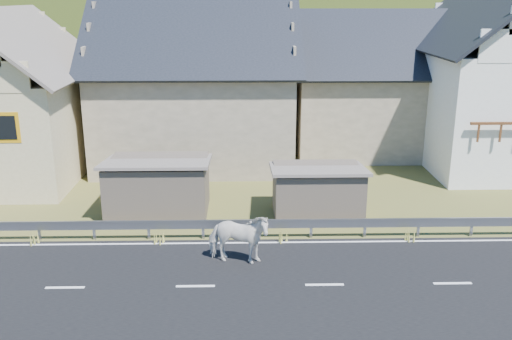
{
  "coord_description": "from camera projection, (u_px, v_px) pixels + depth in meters",
  "views": [
    {
      "loc": [
        1.51,
        -15.79,
        8.61
      ],
      "look_at": [
        1.96,
        4.02,
        2.55
      ],
      "focal_mm": 40.0,
      "sensor_mm": 36.0,
      "label": 1
    }
  ],
  "objects": [
    {
      "name": "ground",
      "position": [
        195.0,
        287.0,
        17.58
      ],
      "size": [
        160.0,
        160.0,
        0.0
      ],
      "primitive_type": "plane",
      "color": "#44491B",
      "rests_on": "ground"
    },
    {
      "name": "mountain",
      "position": [
        253.0,
        83.0,
        195.63
      ],
      "size": [
        440.0,
        280.0,
        260.0
      ],
      "primitive_type": "ellipsoid",
      "color": "#223811",
      "rests_on": "ground"
    },
    {
      "name": "guardrail",
      "position": [
        203.0,
        225.0,
        20.93
      ],
      "size": [
        28.1,
        0.09,
        0.75
      ],
      "color": "#93969B",
      "rests_on": "ground"
    },
    {
      "name": "road",
      "position": [
        195.0,
        287.0,
        17.57
      ],
      "size": [
        60.0,
        7.0,
        0.04
      ],
      "primitive_type": "cube",
      "color": "black",
      "rests_on": "ground"
    },
    {
      "name": "lane_markings",
      "position": [
        195.0,
        286.0,
        17.57
      ],
      "size": [
        60.0,
        6.6,
        0.01
      ],
      "primitive_type": "cube",
      "color": "silver",
      "rests_on": "road"
    },
    {
      "name": "shed_right",
      "position": [
        317.0,
        192.0,
        23.12
      ],
      "size": [
        3.8,
        2.9,
        2.2
      ],
      "primitive_type": "cube",
      "color": "brown",
      "rests_on": "ground"
    },
    {
      "name": "horse",
      "position": [
        238.0,
        238.0,
        18.85
      ],
      "size": [
        1.36,
        2.27,
        1.79
      ],
      "primitive_type": "imported",
      "rotation": [
        0.0,
        0.0,
        1.37
      ],
      "color": "silver",
      "rests_on": "road"
    },
    {
      "name": "shed_left",
      "position": [
        158.0,
        187.0,
        23.43
      ],
      "size": [
        4.3,
        3.3,
        2.4
      ],
      "primitive_type": "cube",
      "color": "brown",
      "rests_on": "ground"
    },
    {
      "name": "house_stone_b",
      "position": [
        373.0,
        75.0,
        32.79
      ],
      "size": [
        9.8,
        8.8,
        8.1
      ],
      "color": "tan",
      "rests_on": "ground"
    },
    {
      "name": "house_cream",
      "position": [
        5.0,
        88.0,
        27.56
      ],
      "size": [
        7.8,
        9.8,
        8.3
      ],
      "color": "beige",
      "rests_on": "ground"
    },
    {
      "name": "house_stone_a",
      "position": [
        196.0,
        74.0,
        30.55
      ],
      "size": [
        10.8,
        9.8,
        8.9
      ],
      "color": "tan",
      "rests_on": "ground"
    },
    {
      "name": "house_white",
      "position": [
        500.0,
        67.0,
        29.81
      ],
      "size": [
        8.8,
        10.8,
        9.7
      ],
      "color": "white",
      "rests_on": "ground"
    }
  ]
}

